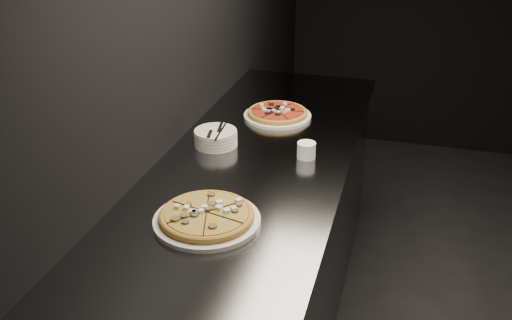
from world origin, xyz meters
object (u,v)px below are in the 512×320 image
(pizza_tomato, at_px, (277,114))
(plate_stack, at_px, (216,138))
(cutlery, at_px, (216,131))
(counter, at_px, (251,263))
(ramekin, at_px, (306,150))
(pizza_mushroom, at_px, (207,217))

(pizza_tomato, relative_size, plate_stack, 1.78)
(plate_stack, distance_m, cutlery, 0.04)
(pizza_tomato, bearing_deg, counter, -87.29)
(pizza_tomato, bearing_deg, ramekin, -60.98)
(counter, relative_size, cutlery, 12.75)
(pizza_mushroom, bearing_deg, pizza_tomato, 90.02)
(cutlery, relative_size, ramekin, 2.57)
(pizza_tomato, height_order, cutlery, cutlery)
(cutlery, bearing_deg, ramekin, -11.27)
(ramekin, bearing_deg, pizza_tomato, 119.02)
(plate_stack, relative_size, cutlery, 0.93)
(pizza_mushroom, relative_size, ramekin, 5.06)
(pizza_mushroom, relative_size, plate_stack, 2.11)
(counter, bearing_deg, plate_stack, 142.28)
(plate_stack, xyz_separation_m, cutlery, (0.01, -0.01, 0.04))
(counter, distance_m, pizza_mushroom, 0.64)
(counter, relative_size, ramekin, 32.82)
(ramekin, bearing_deg, pizza_mushroom, -110.81)
(ramekin, bearing_deg, plate_stack, 177.52)
(counter, xyz_separation_m, pizza_mushroom, (-0.02, -0.43, 0.48))
(pizza_mushroom, xyz_separation_m, plate_stack, (-0.18, 0.58, 0.01))
(cutlery, bearing_deg, counter, -46.97)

